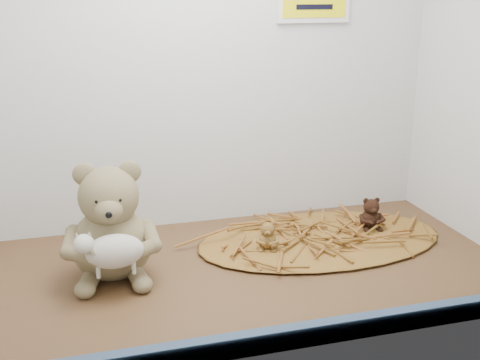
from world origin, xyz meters
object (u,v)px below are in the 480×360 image
object	(u,v)px
main_teddy	(110,220)
toy_lamb	(115,251)
mini_teddy_brown	(371,212)
mini_teddy_tan	(268,234)

from	to	relation	value
main_teddy	toy_lamb	size ratio (longest dim) A/B	1.69
toy_lamb	main_teddy	bearing A→B (deg)	90.00
mini_teddy_brown	toy_lamb	bearing A→B (deg)	-158.05
toy_lamb	mini_teddy_brown	xyz separation A→B (cm)	(61.47, 15.65, -4.14)
toy_lamb	mini_teddy_brown	world-z (taller)	toy_lamb
toy_lamb	mini_teddy_tan	bearing A→B (deg)	17.97
main_teddy	mini_teddy_tan	size ratio (longest dim) A/B	3.74
main_teddy	mini_teddy_tan	bearing A→B (deg)	8.12
mini_teddy_tan	toy_lamb	bearing A→B (deg)	-141.71
main_teddy	toy_lamb	xyz separation A→B (cm)	(0.00, -8.63, -2.93)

